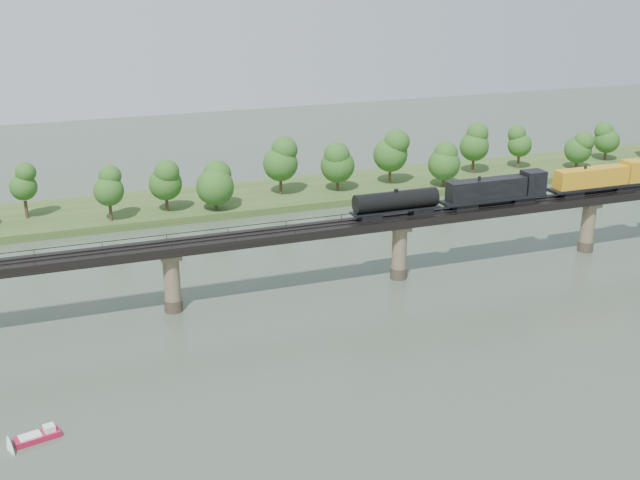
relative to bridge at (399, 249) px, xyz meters
name	(u,v)px	position (x,y,z in m)	size (l,w,h in m)	color
ground	(488,352)	(0.00, -30.00, -5.46)	(400.00, 400.00, 0.00)	#364436
far_bank	(298,193)	(0.00, 55.00, -4.66)	(300.00, 24.00, 1.60)	#344E1F
bridge	(399,249)	(0.00, 0.00, 0.00)	(236.00, 30.00, 11.50)	#473A2D
bridge_superstructure	(401,215)	(0.00, 0.00, 6.33)	(220.00, 4.90, 0.75)	black
far_treeline	(270,167)	(-8.21, 50.52, 3.37)	(289.06, 17.54, 13.60)	#382619
freight_train	(565,183)	(33.78, 0.00, 8.77)	(83.15, 3.24, 5.72)	black
motorboat	(38,436)	(-61.83, -30.88, -4.96)	(5.47, 3.00, 1.45)	#A41232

